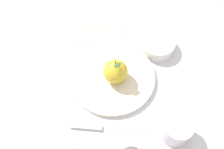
{
  "coord_description": "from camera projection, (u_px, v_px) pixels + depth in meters",
  "views": [
    {
      "loc": [
        0.34,
        -0.15,
        0.66
      ],
      "look_at": [
        -0.01,
        0.03,
        0.02
      ],
      "focal_mm": 39.4,
      "sensor_mm": 36.0,
      "label": 1
    }
  ],
  "objects": [
    {
      "name": "ground_plane",
      "position": [
        106.0,
        84.0,
        0.76
      ],
      "size": [
        2.4,
        2.4,
        0.0
      ],
      "primitive_type": "plane",
      "color": "silver"
    },
    {
      "name": "dinner_plate",
      "position": [
        112.0,
        76.0,
        0.76
      ],
      "size": [
        0.27,
        0.27,
        0.02
      ],
      "color": "silver",
      "rests_on": "ground_plane"
    },
    {
      "name": "apple",
      "position": [
        116.0,
        72.0,
        0.72
      ],
      "size": [
        0.07,
        0.07,
        0.09
      ],
      "color": "gold",
      "rests_on": "dinner_plate"
    },
    {
      "name": "side_bowl",
      "position": [
        157.0,
        44.0,
        0.81
      ],
      "size": [
        0.12,
        0.12,
        0.04
      ],
      "color": "white",
      "rests_on": "ground_plane"
    },
    {
      "name": "cup",
      "position": [
        177.0,
        129.0,
        0.64
      ],
      "size": [
        0.08,
        0.08,
        0.07
      ],
      "color": "silver",
      "rests_on": "ground_plane"
    },
    {
      "name": "knife",
      "position": [
        103.0,
        128.0,
        0.68
      ],
      "size": [
        0.13,
        0.2,
        0.01
      ],
      "color": "silver",
      "rests_on": "ground_plane"
    },
    {
      "name": "linen_napkin",
      "position": [
        101.0,
        34.0,
        0.86
      ],
      "size": [
        0.17,
        0.19,
        0.0
      ],
      "primitive_type": "cube",
      "rotation": [
        0.0,
        0.0,
        5.79
      ],
      "color": "beige",
      "rests_on": "ground_plane"
    }
  ]
}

